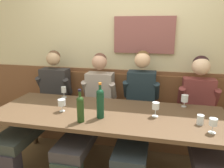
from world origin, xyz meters
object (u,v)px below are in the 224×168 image
object	(u,v)px
wine_glass_near_bucket	(64,90)
wine_glass_by_bottle	(156,107)
person_center_left_seat	(92,108)
person_center_right_seat	(202,118)
wall_bench	(120,121)
water_tumbler_right	(200,120)
dining_table	(108,118)
wine_glass_center_front	(62,103)
wine_bottle_clear_water	(100,102)
wine_glass_mid_left	(213,123)
wine_glass_left_end	(185,99)
person_left_seat	(42,104)
person_right_seat	(138,109)
wine_bottle_amber_mid	(80,108)

from	to	relation	value
wine_glass_near_bucket	wine_glass_by_bottle	bearing A→B (deg)	-16.86
wine_glass_by_bottle	person_center_left_seat	bearing A→B (deg)	155.79
person_center_right_seat	wine_glass_near_bucket	size ratio (longest dim) A/B	9.63
wall_bench	person_center_right_seat	xyz separation A→B (m)	(1.01, -0.41, 0.33)
wine_glass_near_bucket	water_tumbler_right	world-z (taller)	wine_glass_near_bucket
person_center_right_seat	wine_glass_near_bucket	xyz separation A→B (m)	(-1.67, 0.02, 0.21)
person_center_right_seat	water_tumbler_right	xyz separation A→B (m)	(-0.10, -0.42, 0.16)
person_center_left_seat	dining_table	bearing A→B (deg)	-50.59
wine_glass_center_front	person_center_left_seat	bearing A→B (deg)	66.35
dining_table	wine_bottle_clear_water	xyz separation A→B (m)	(-0.04, -0.15, 0.23)
person_center_right_seat	water_tumbler_right	world-z (taller)	person_center_right_seat
water_tumbler_right	wall_bench	bearing A→B (deg)	137.21
wine_glass_mid_left	wine_glass_left_end	bearing A→B (deg)	106.43
dining_table	person_left_seat	distance (m)	1.03
wine_glass_center_front	wine_glass_near_bucket	bearing A→B (deg)	112.24
dining_table	person_right_seat	xyz separation A→B (m)	(0.29, 0.37, -0.02)
wine_glass_center_front	wine_glass_by_bottle	xyz separation A→B (m)	(0.98, 0.09, 0.01)
wine_glass_mid_left	water_tumbler_right	world-z (taller)	wine_glass_mid_left
wine_bottle_amber_mid	wine_glass_near_bucket	size ratio (longest dim) A/B	2.29
wine_glass_center_front	wine_glass_left_end	bearing A→B (deg)	18.72
wine_glass_near_bucket	wine_glass_center_front	bearing A→B (deg)	-67.76
wall_bench	person_center_left_seat	world-z (taller)	person_center_left_seat
dining_table	wine_bottle_amber_mid	distance (m)	0.40
person_right_seat	wine_bottle_clear_water	world-z (taller)	person_right_seat
wall_bench	wine_bottle_clear_water	xyz separation A→B (m)	(-0.04, -0.89, 0.60)
wine_glass_by_bottle	water_tumbler_right	size ratio (longest dim) A/B	1.63
wine_glass_left_end	wine_bottle_amber_mid	bearing A→B (deg)	-147.80
wine_glass_near_bucket	wine_glass_mid_left	world-z (taller)	wine_glass_near_bucket
person_center_right_seat	wine_glass_center_front	xyz separation A→B (m)	(-1.49, -0.42, 0.21)
wine_bottle_clear_water	wine_glass_by_bottle	size ratio (longest dim) A/B	2.42
wine_bottle_clear_water	wine_bottle_amber_mid	world-z (taller)	wine_bottle_clear_water
wine_glass_center_front	wine_glass_by_bottle	bearing A→B (deg)	5.05
person_left_seat	wine_bottle_amber_mid	distance (m)	1.02
wall_bench	wine_glass_near_bucket	world-z (taller)	wall_bench
wine_glass_mid_left	wine_glass_by_bottle	distance (m)	0.54
wine_glass_near_bucket	person_right_seat	bearing A→B (deg)	1.08
wine_glass_center_front	person_right_seat	bearing A→B (deg)	30.53
dining_table	wine_bottle_amber_mid	xyz separation A→B (m)	(-0.20, -0.28, 0.21)
person_right_seat	wine_glass_left_end	size ratio (longest dim) A/B	9.92
person_center_left_seat	wine_bottle_amber_mid	distance (m)	0.69
wine_bottle_amber_mid	wine_glass_by_bottle	xyz separation A→B (m)	(0.69, 0.28, -0.03)
wine_bottle_amber_mid	wine_glass_near_bucket	xyz separation A→B (m)	(-0.47, 0.63, -0.04)
wine_glass_left_end	wall_bench	bearing A→B (deg)	153.90
water_tumbler_right	dining_table	bearing A→B (deg)	174.26
wine_bottle_clear_water	wine_glass_by_bottle	distance (m)	0.56
wine_glass_mid_left	wall_bench	bearing A→B (deg)	134.76
person_left_seat	wine_glass_left_end	xyz separation A→B (m)	(1.78, 0.01, 0.21)
dining_table	water_tumbler_right	distance (m)	0.92
wall_bench	wine_bottle_amber_mid	bearing A→B (deg)	-100.90
person_center_left_seat	wine_glass_mid_left	bearing A→B (deg)	-25.14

